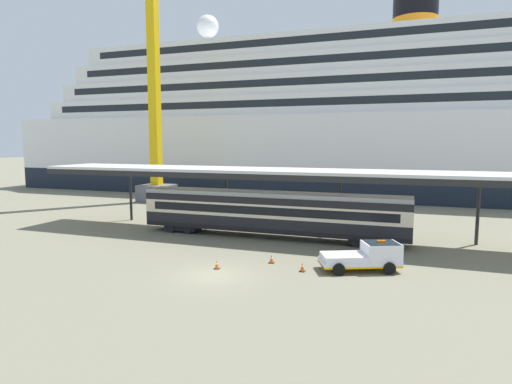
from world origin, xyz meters
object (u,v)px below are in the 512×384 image
(cruise_ship, at_px, (426,123))
(service_truck, at_px, (367,256))
(train_carriage, at_px, (270,212))
(traffic_cone_far, at_px, (271,259))
(dockside_crane, at_px, (157,64))
(traffic_cone_near, at_px, (217,265))
(traffic_cone_mid, at_px, (302,267))

(cruise_ship, height_order, service_truck, cruise_ship)
(cruise_ship, distance_m, train_carriage, 43.98)
(train_carriage, height_order, service_truck, train_carriage)
(train_carriage, bearing_deg, traffic_cone_far, -71.77)
(train_carriage, distance_m, dockside_crane, 32.68)
(train_carriage, xyz_separation_m, dockside_crane, (-22.01, 17.12, 17.04))
(cruise_ship, relative_size, traffic_cone_near, 236.40)
(train_carriage, relative_size, traffic_cone_mid, 39.05)
(service_truck, relative_size, dockside_crane, 0.09)
(cruise_ship, distance_m, traffic_cone_mid, 51.66)
(dockside_crane, bearing_deg, traffic_cone_far, -45.35)
(cruise_ship, height_order, traffic_cone_mid, cruise_ship)
(service_truck, height_order, dockside_crane, dockside_crane)
(train_carriage, distance_m, traffic_cone_near, 10.52)
(traffic_cone_near, height_order, traffic_cone_far, traffic_cone_far)
(traffic_cone_far, xyz_separation_m, dockside_crane, (-24.57, 24.87, 19.04))
(traffic_cone_far, bearing_deg, train_carriage, 108.23)
(train_carriage, xyz_separation_m, traffic_cone_near, (-0.51, -10.31, -2.02))
(traffic_cone_mid, relative_size, dockside_crane, 0.01)
(train_carriage, relative_size, traffic_cone_far, 37.88)
(traffic_cone_mid, distance_m, traffic_cone_far, 2.81)
(cruise_ship, xyz_separation_m, train_carriage, (-14.10, -40.60, -9.33))
(traffic_cone_near, distance_m, traffic_cone_mid, 5.75)
(train_carriage, height_order, traffic_cone_near, train_carriage)
(traffic_cone_mid, bearing_deg, cruise_ship, 79.69)
(traffic_cone_near, bearing_deg, service_truck, 17.83)
(service_truck, xyz_separation_m, dockside_crane, (-31.10, 24.34, 18.36))
(traffic_cone_near, bearing_deg, traffic_cone_mid, 13.39)
(traffic_cone_near, bearing_deg, traffic_cone_far, 39.87)
(traffic_cone_mid, height_order, dockside_crane, dockside_crane)
(cruise_ship, height_order, traffic_cone_far, cruise_ship)
(service_truck, bearing_deg, dockside_crane, 141.94)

